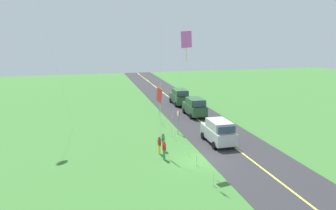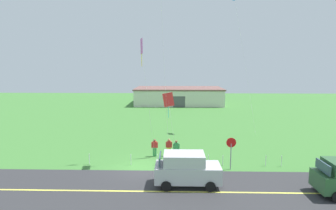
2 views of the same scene
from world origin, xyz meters
The scene contains 19 objects.
ground_plane centered at (0.00, 0.00, -0.05)m, with size 120.00×120.00×0.10m, color #3D7533.
asphalt_road centered at (0.00, -4.00, 0.00)m, with size 120.00×7.00×0.00m, color #2D2D30.
road_centre_stripe centered at (0.00, -4.00, 0.01)m, with size 120.00×0.16×0.00m, color #E5E04C.
car_suv_foreground centered at (3.45, -2.97, 1.15)m, with size 4.40×2.12×2.24m.
car_parked_east_far centered at (20.35, -4.13, 1.15)m, with size 4.40×2.12×2.24m.
car_parked_east_near centered at (13.66, -4.15, 1.15)m, with size 4.40×2.12×2.24m.
stop_sign centered at (7.02, -0.10, 1.80)m, with size 0.76×0.08×2.56m.
person_adult_near centered at (2.79, 2.47, 0.86)m, with size 0.58×0.22×1.60m.
person_adult_companion centered at (0.84, 2.84, 0.86)m, with size 0.58×0.22×1.60m.
person_child_watcher centered at (2.12, 2.95, 0.86)m, with size 0.58×0.22×1.60m.
kite_red_low centered at (2.08, 2.95, 5.04)m, with size 1.26×0.62×5.79m.
kite_blue_mid centered at (-0.01, 1.37, 9.42)m, with size 1.02×1.98×10.24m.
fence_post_0 centered at (-4.39, 0.70, 0.45)m, with size 0.05×0.05×0.90m, color silver.
fence_post_1 centered at (-0.95, 0.70, 0.45)m, with size 0.05×0.05×0.90m, color silver.
fence_post_2 centered at (1.21, 0.70, 0.45)m, with size 0.05×0.05×0.90m, color silver.
fence_post_3 centered at (5.38, 0.70, 0.45)m, with size 0.05×0.05×0.90m, color silver.
fence_post_4 centered at (6.56, 0.70, 0.45)m, with size 0.05×0.05×0.90m, color silver.
fence_post_5 centered at (10.03, 0.70, 0.45)m, with size 0.05×0.05×0.90m, color silver.
fence_post_6 centered at (11.30, 0.70, 0.45)m, with size 0.05×0.05×0.90m, color silver.
Camera 1 is at (-22.77, 8.49, 10.04)m, focal length 33.98 mm.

